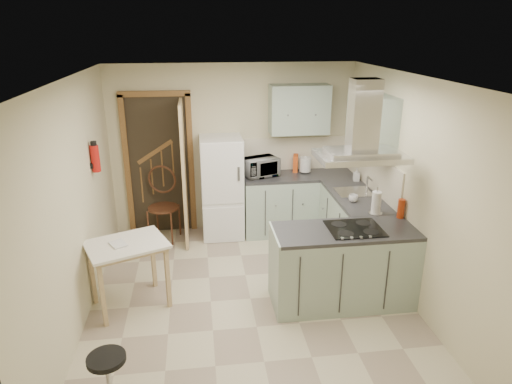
{
  "coord_description": "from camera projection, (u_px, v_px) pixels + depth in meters",
  "views": [
    {
      "loc": [
        -0.54,
        -4.52,
        2.97
      ],
      "look_at": [
        0.12,
        0.45,
        1.15
      ],
      "focal_mm": 32.0,
      "sensor_mm": 36.0,
      "label": 1
    }
  ],
  "objects": [
    {
      "name": "sink",
      "position": [
        354.0,
        192.0,
        6.06
      ],
      "size": [
        0.45,
        0.4,
        0.01
      ],
      "primitive_type": "cube",
      "color": "silver",
      "rests_on": "counter_right"
    },
    {
      "name": "cup",
      "position": [
        353.0,
        198.0,
        5.72
      ],
      "size": [
        0.15,
        0.15,
        0.09
      ],
      "primitive_type": "imported",
      "rotation": [
        0.0,
        0.0,
        -0.33
      ],
      "color": "silver",
      "rests_on": "counter_right"
    },
    {
      "name": "soap_bottle",
      "position": [
        356.0,
        175.0,
        6.48
      ],
      "size": [
        0.1,
        0.1,
        0.18
      ],
      "primitive_type": "imported",
      "rotation": [
        0.0,
        0.0,
        -0.18
      ],
      "color": "silver",
      "rests_on": "counter_right"
    },
    {
      "name": "kettle",
      "position": [
        305.0,
        164.0,
        6.84
      ],
      "size": [
        0.2,
        0.2,
        0.25
      ],
      "primitive_type": "cylinder",
      "rotation": [
        0.0,
        0.0,
        -0.19
      ],
      "color": "silver",
      "rests_on": "counter_back"
    },
    {
      "name": "splashback",
      "position": [
        296.0,
        153.0,
        6.96
      ],
      "size": [
        1.68,
        0.02,
        0.5
      ],
      "primitive_type": "cube",
      "color": "beige",
      "rests_on": "counter_back"
    },
    {
      "name": "wall_cabinet_back",
      "position": [
        299.0,
        109.0,
        6.57
      ],
      "size": [
        0.85,
        0.35,
        0.7
      ],
      "primitive_type": "cube",
      "color": "#9EB2A0",
      "rests_on": "back_wall"
    },
    {
      "name": "doorway",
      "position": [
        159.0,
        165.0,
        6.73
      ],
      "size": [
        1.1,
        0.12,
        2.1
      ],
      "primitive_type": "cube",
      "color": "brown",
      "rests_on": "floor"
    },
    {
      "name": "paper_towel",
      "position": [
        376.0,
        202.0,
        5.32
      ],
      "size": [
        0.14,
        0.14,
        0.28
      ],
      "primitive_type": "cylinder",
      "rotation": [
        0.0,
        0.0,
        0.32
      ],
      "color": "silver",
      "rests_on": "counter_right"
    },
    {
      "name": "stool",
      "position": [
        109.0,
        377.0,
        3.81
      ],
      "size": [
        0.42,
        0.42,
        0.43
      ],
      "primitive_type": "cylinder",
      "rotation": [
        0.0,
        0.0,
        0.41
      ],
      "color": "black",
      "rests_on": "floor"
    },
    {
      "name": "cereal_box",
      "position": [
        296.0,
        163.0,
        6.9
      ],
      "size": [
        0.11,
        0.18,
        0.26
      ],
      "primitive_type": "cube",
      "rotation": [
        0.0,
        0.0,
        -0.26
      ],
      "color": "#C74817",
      "rests_on": "counter_back"
    },
    {
      "name": "red_bottle",
      "position": [
        401.0,
        209.0,
        5.21
      ],
      "size": [
        0.08,
        0.08,
        0.22
      ],
      "primitive_type": "cylinder",
      "rotation": [
        0.0,
        0.0,
        -0.04
      ],
      "color": "#A7310E",
      "rests_on": "peninsula"
    },
    {
      "name": "drop_leaf_table",
      "position": [
        130.0,
        274.0,
        5.05
      ],
      "size": [
        1.0,
        0.89,
        0.77
      ],
      "primitive_type": "cube",
      "rotation": [
        0.0,
        0.0,
        0.4
      ],
      "color": "#C9BB7B",
      "rests_on": "floor"
    },
    {
      "name": "microwave",
      "position": [
        260.0,
        167.0,
        6.68
      ],
      "size": [
        0.58,
        0.49,
        0.27
      ],
      "primitive_type": "imported",
      "rotation": [
        0.0,
        0.0,
        0.37
      ],
      "color": "black",
      "rests_on": "counter_back"
    },
    {
      "name": "bentwood_chair",
      "position": [
        163.0,
        208.0,
        6.62
      ],
      "size": [
        0.55,
        0.55,
        0.99
      ],
      "primitive_type": "cube",
      "rotation": [
        0.0,
        0.0,
        -0.3
      ],
      "color": "#4E2D1A",
      "rests_on": "floor"
    },
    {
      "name": "peninsula",
      "position": [
        343.0,
        266.0,
        5.1
      ],
      "size": [
        1.55,
        0.65,
        0.9
      ],
      "primitive_type": "cube",
      "color": "#9EB2A0",
      "rests_on": "floor"
    },
    {
      "name": "counter_right",
      "position": [
        347.0,
        218.0,
        6.37
      ],
      "size": [
        0.6,
        1.95,
        0.9
      ],
      "primitive_type": "cube",
      "color": "#9EB2A0",
      "rests_on": "floor"
    },
    {
      "name": "extractor_hood",
      "position": [
        361.0,
        156.0,
        4.68
      ],
      "size": [
        0.9,
        0.55,
        0.1
      ],
      "primitive_type": "cube",
      "color": "silver",
      "rests_on": "ceiling"
    },
    {
      "name": "ceiling",
      "position": [
        249.0,
        78.0,
        4.44
      ],
      "size": [
        4.2,
        4.2,
        0.0
      ],
      "primitive_type": "plane",
      "rotation": [
        3.14,
        0.0,
        0.0
      ],
      "color": "silver",
      "rests_on": "back_wall"
    },
    {
      "name": "hob",
      "position": [
        355.0,
        228.0,
        4.96
      ],
      "size": [
        0.58,
        0.5,
        0.01
      ],
      "primitive_type": "cube",
      "color": "black",
      "rests_on": "peninsula"
    },
    {
      "name": "left_wall",
      "position": [
        75.0,
        206.0,
        4.64
      ],
      "size": [
        0.0,
        4.2,
        4.2
      ],
      "primitive_type": "plane",
      "rotation": [
        1.57,
        0.0,
        1.57
      ],
      "color": "beige",
      "rests_on": "floor"
    },
    {
      "name": "fire_extinguisher",
      "position": [
        95.0,
        159.0,
        5.4
      ],
      "size": [
        0.1,
        0.1,
        0.32
      ],
      "primitive_type": "cylinder",
      "color": "#B2140F",
      "rests_on": "left_wall"
    },
    {
      "name": "right_wall",
      "position": [
        410.0,
        190.0,
        5.09
      ],
      "size": [
        0.0,
        4.2,
        4.2
      ],
      "primitive_type": "plane",
      "rotation": [
        1.57,
        0.0,
        -1.57
      ],
      "color": "beige",
      "rests_on": "floor"
    },
    {
      "name": "floor",
      "position": [
        250.0,
        299.0,
        5.29
      ],
      "size": [
        4.2,
        4.2,
        0.0
      ],
      "primitive_type": "plane",
      "color": "#BFB494",
      "rests_on": "ground"
    },
    {
      "name": "wall_cabinet_right",
      "position": [
        371.0,
        123.0,
        5.66
      ],
      "size": [
        0.35,
        0.9,
        0.7
      ],
      "primitive_type": "cube",
      "color": "#9EB2A0",
      "rests_on": "right_wall"
    },
    {
      "name": "back_wall",
      "position": [
        233.0,
        149.0,
        6.82
      ],
      "size": [
        3.6,
        0.0,
        3.6
      ],
      "primitive_type": "plane",
      "rotation": [
        1.57,
        0.0,
        0.0
      ],
      "color": "beige",
      "rests_on": "floor"
    },
    {
      "name": "counter_back",
      "position": [
        279.0,
        204.0,
        6.9
      ],
      "size": [
        1.08,
        0.6,
        0.9
      ],
      "primitive_type": "cube",
      "color": "#9EB2A0",
      "rests_on": "floor"
    },
    {
      "name": "book",
      "position": [
        111.0,
        243.0,
        4.83
      ],
      "size": [
        0.23,
        0.25,
        0.09
      ],
      "primitive_type": "imported",
      "rotation": [
        0.0,
        0.0,
        0.52
      ],
      "color": "#A14C35",
      "rests_on": "drop_leaf_table"
    },
    {
      "name": "fridge",
      "position": [
        222.0,
        188.0,
        6.69
      ],
      "size": [
        0.6,
        0.6,
        1.5
      ],
      "primitive_type": "cube",
      "color": "white",
      "rests_on": "floor"
    }
  ]
}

